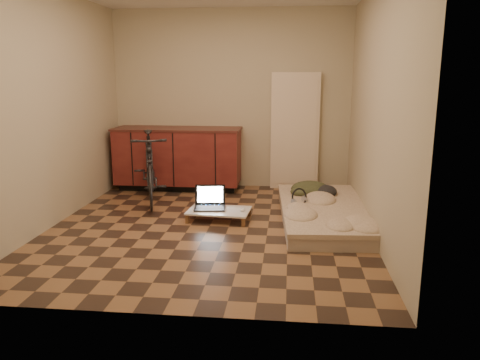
# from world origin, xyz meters

# --- Properties ---
(room_shell) EXTENTS (3.50, 4.00, 2.60)m
(room_shell) POSITION_xyz_m (0.00, 0.00, 1.30)
(room_shell) COLOR brown
(room_shell) RESTS_ON ground
(cabinets) EXTENTS (1.84, 0.62, 0.91)m
(cabinets) POSITION_xyz_m (-0.75, 1.70, 0.47)
(cabinets) COLOR black
(cabinets) RESTS_ON ground
(appliance_panel) EXTENTS (0.70, 0.10, 1.70)m
(appliance_panel) POSITION_xyz_m (0.95, 1.94, 0.85)
(appliance_panel) COLOR beige
(appliance_panel) RESTS_ON ground
(bicycle) EXTENTS (0.93, 1.67, 1.03)m
(bicycle) POSITION_xyz_m (-0.96, 0.94, 0.52)
(bicycle) COLOR black
(bicycle) RESTS_ON ground
(futon) EXTENTS (1.13, 2.15, 0.18)m
(futon) POSITION_xyz_m (1.30, 0.37, 0.09)
(futon) COLOR tan
(futon) RESTS_ON ground
(clothing_pile) EXTENTS (0.55, 0.47, 0.21)m
(clothing_pile) POSITION_xyz_m (1.20, 0.96, 0.28)
(clothing_pile) COLOR #323720
(clothing_pile) RESTS_ON futon
(headphones) EXTENTS (0.33, 0.33, 0.16)m
(headphones) POSITION_xyz_m (1.00, 0.43, 0.26)
(headphones) COLOR black
(headphones) RESTS_ON futon
(lap_desk) EXTENTS (0.75, 0.52, 0.12)m
(lap_desk) POSITION_xyz_m (0.07, 0.26, 0.10)
(lap_desk) COLOR brown
(lap_desk) RESTS_ON ground
(laptop) EXTENTS (0.40, 0.36, 0.25)m
(laptop) POSITION_xyz_m (-0.05, 0.34, 0.17)
(laptop) COLOR black
(laptop) RESTS_ON lap_desk
(mouse) EXTENTS (0.09, 0.11, 0.03)m
(mouse) POSITION_xyz_m (0.35, 0.23, 0.14)
(mouse) COLOR white
(mouse) RESTS_ON lap_desk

